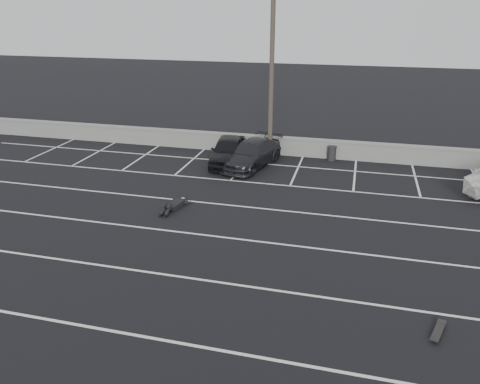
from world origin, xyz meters
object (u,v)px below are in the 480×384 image
(person, at_px, (177,201))
(skateboard, at_px, (438,331))
(utility_pole, at_px, (272,71))
(trash_bin, at_px, (332,153))
(car_left, at_px, (229,150))
(car_right, at_px, (251,154))

(person, xyz_separation_m, skateboard, (9.87, -6.23, -0.16))
(utility_pole, xyz_separation_m, trash_bin, (3.48, 0.40, -4.45))
(car_left, distance_m, skateboard, 15.67)
(car_right, bearing_deg, car_left, -170.69)
(utility_pole, bearing_deg, car_right, -112.25)
(car_right, height_order, person, car_right)
(car_left, distance_m, utility_pole, 4.83)
(person, distance_m, skateboard, 11.68)
(person, bearing_deg, car_right, 81.90)
(person, bearing_deg, utility_pole, 80.65)
(car_right, distance_m, utility_pole, 4.56)
(utility_pole, bearing_deg, person, -107.78)
(utility_pole, xyz_separation_m, person, (-2.53, -7.90, -4.62))
(car_right, xyz_separation_m, trash_bin, (4.17, 2.08, -0.27))
(person, bearing_deg, trash_bin, 62.51)
(person, bearing_deg, car_left, 93.59)
(utility_pole, distance_m, skateboard, 16.63)
(car_right, bearing_deg, skateboard, -42.49)
(car_right, bearing_deg, trash_bin, 41.26)
(car_right, distance_m, person, 6.50)
(car_left, relative_size, trash_bin, 5.35)
(trash_bin, distance_m, skateboard, 15.04)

